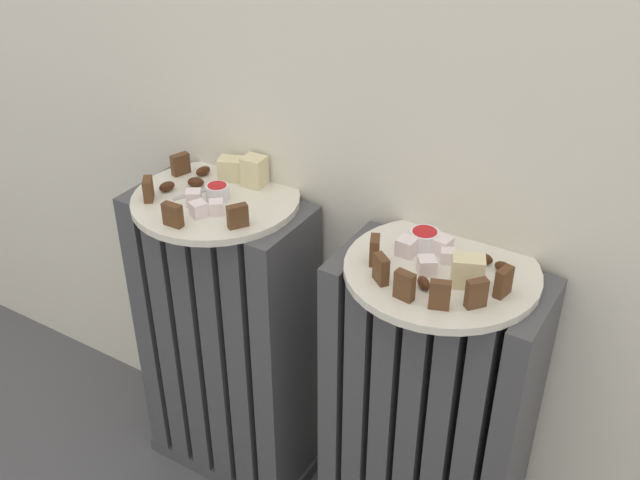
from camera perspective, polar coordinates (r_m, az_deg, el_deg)
name	(u,v)px	position (r m, az deg, el deg)	size (l,w,h in m)	color
radiator_left	(228,345)	(1.42, -7.05, -8.02)	(0.33, 0.16, 0.60)	#47474C
radiator_right	(425,428)	(1.27, 8.07, -14.10)	(0.33, 0.16, 0.60)	#47474C
plate_left	(216,199)	(1.24, -7.98, 3.10)	(0.28, 0.28, 0.01)	silver
plate_right	(442,271)	(1.07, 9.31, -2.33)	(0.28, 0.28, 0.01)	silver
dark_cake_slice_left_0	(180,164)	(1.32, -10.66, 5.73)	(0.03, 0.01, 0.04)	#56351E
dark_cake_slice_left_1	(148,189)	(1.24, -13.04, 3.82)	(0.03, 0.01, 0.04)	#56351E
dark_cake_slice_left_2	(173,215)	(1.16, -11.23, 1.90)	(0.03, 0.01, 0.04)	#56351E
dark_cake_slice_left_3	(238,216)	(1.14, -6.34, 1.84)	(0.03, 0.01, 0.04)	#56351E
marble_cake_slice_left_0	(232,169)	(1.29, -6.73, 5.44)	(0.04, 0.03, 0.04)	beige
marble_cake_slice_left_1	(254,171)	(1.26, -5.05, 5.27)	(0.04, 0.03, 0.05)	beige
turkish_delight_left_0	(194,197)	(1.22, -9.65, 3.24)	(0.02, 0.02, 0.02)	white
turkish_delight_left_1	(198,209)	(1.18, -9.30, 2.36)	(0.02, 0.02, 0.02)	white
turkish_delight_left_2	(216,207)	(1.19, -7.96, 2.50)	(0.02, 0.02, 0.02)	white
medjool_date_left_0	(167,187)	(1.27, -11.66, 4.04)	(0.03, 0.02, 0.02)	#3D1E0F
medjool_date_left_1	(203,171)	(1.31, -8.96, 5.24)	(0.03, 0.02, 0.02)	#3D1E0F
medjool_date_left_2	(196,182)	(1.27, -9.50, 4.39)	(0.03, 0.02, 0.02)	#3D1E0F
jam_bowl_left	(217,191)	(1.23, -7.87, 3.71)	(0.04, 0.04, 0.03)	white
dark_cake_slice_right_0	(375,250)	(1.05, 4.20, -0.78)	(0.03, 0.01, 0.04)	#56351E
dark_cake_slice_right_1	(381,269)	(1.01, 4.70, -2.24)	(0.03, 0.01, 0.04)	#56351E
dark_cake_slice_right_2	(404,286)	(0.98, 6.50, -3.50)	(0.03, 0.01, 0.04)	#56351E
dark_cake_slice_right_3	(440,295)	(0.97, 9.17, -4.18)	(0.03, 0.01, 0.04)	#56351E
dark_cake_slice_right_4	(476,293)	(0.98, 11.91, -4.03)	(0.03, 0.01, 0.04)	#56351E
dark_cake_slice_right_5	(504,282)	(1.01, 13.89, -3.14)	(0.03, 0.01, 0.04)	#56351E
marble_cake_slice_right_0	(468,271)	(1.02, 11.27, -2.35)	(0.04, 0.03, 0.04)	beige
turkish_delight_right_0	(442,245)	(1.09, 9.34, -0.42)	(0.03, 0.03, 0.03)	white
turkish_delight_right_1	(448,256)	(1.07, 9.77, -1.22)	(0.02, 0.02, 0.02)	white
turkish_delight_right_2	(407,247)	(1.08, 6.65, -0.51)	(0.03, 0.03, 0.03)	white
turkish_delight_right_3	(427,266)	(1.04, 8.18, -1.96)	(0.02, 0.02, 0.02)	white
medjool_date_right_0	(503,267)	(1.07, 13.85, -2.03)	(0.03, 0.02, 0.01)	#3D1E0F
medjool_date_right_1	(424,283)	(1.01, 7.95, -3.29)	(0.03, 0.02, 0.02)	#3D1E0F
medjool_date_right_2	(483,259)	(1.08, 12.38, -1.40)	(0.03, 0.01, 0.02)	#3D1E0F
jam_bowl_right	(424,238)	(1.10, 8.00, 0.14)	(0.04, 0.04, 0.03)	white
fork	(204,190)	(1.26, -8.87, 3.79)	(0.05, 0.09, 0.00)	#B7B7BC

